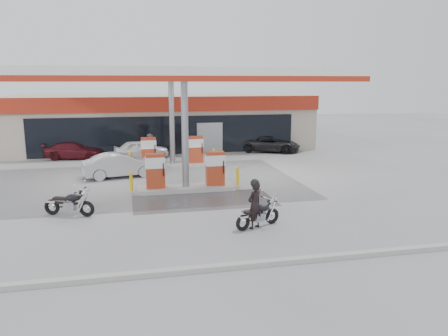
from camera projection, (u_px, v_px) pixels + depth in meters
The scene contains 16 objects.
ground at pixel (192, 201), 18.57m from camera, with size 90.00×90.00×0.00m, color gray.
wet_patch at pixel (204, 201), 18.67m from camera, with size 6.00×3.00×0.00m, color #4C4C4F.
drain_cover at pixel (250, 212), 17.07m from camera, with size 0.70×0.70×0.01m, color #38383A.
kerb at pixel (230, 266), 11.85m from camera, with size 28.00×0.25×0.15m, color gray.
store_building at pixel (162, 121), 33.44m from camera, with size 22.00×8.22×4.00m.
canopy at pixel (176, 76), 22.33m from camera, with size 16.00×10.02×5.51m.
pump_island_near at pixel (186, 175), 20.34m from camera, with size 5.14×1.30×1.78m.
pump_island_far at pixel (173, 155), 26.09m from camera, with size 5.14×1.30×1.78m.
main_motorcycle at pixel (259, 215), 15.21m from camera, with size 1.80×0.94×0.97m.
biker_main at pixel (255, 205), 15.02m from camera, with size 0.60×0.39×1.65m, color black.
parked_motorcycle at pixel (70, 204), 16.49m from camera, with size 1.94×1.07×1.04m.
sedan_white at pixel (141, 149), 28.80m from camera, with size 1.44×3.58×1.22m, color white.
attendant at pixel (151, 149), 26.74m from camera, with size 0.92×0.71×1.88m, color slate.
hatchback_silver at pixel (120, 165), 23.16m from camera, with size 1.37×3.92×1.29m, color #A6A8AE.
parked_car_left at pixel (74, 150), 28.67m from camera, with size 1.56×3.84×1.12m, color #4C1017.
parked_car_right at pixel (271, 144), 31.53m from camera, with size 1.94×4.20×1.17m, color black.
Camera 1 is at (-2.54, -17.80, 5.01)m, focal length 35.00 mm.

